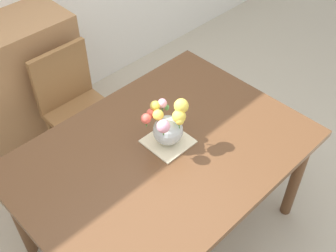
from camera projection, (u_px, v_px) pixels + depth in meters
The scene contains 5 objects.
ground_plane at pixel (164, 229), 2.74m from camera, with size 12.00×12.00×0.00m, color #B7AD99.
dining_table at pixel (163, 161), 2.27m from camera, with size 1.54×1.11×0.76m.
chair_far at pixel (75, 103), 2.85m from camera, with size 0.42×0.42×0.90m.
placemat at pixel (168, 141), 2.25m from camera, with size 0.23×0.23×0.01m, color beige.
flower_vase at pixel (168, 125), 2.16m from camera, with size 0.22×0.20×0.28m.
Camera 1 is at (-1.02, -1.09, 2.39)m, focal length 44.68 mm.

